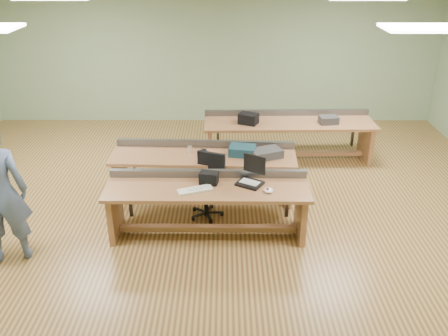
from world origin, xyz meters
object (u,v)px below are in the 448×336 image
Objects in this scene: parts_bin_teal at (242,151)px; mug at (204,152)px; workbench_front at (208,199)px; workbench_back at (289,131)px; laptop_base at (250,183)px; parts_bin_grey at (266,153)px; workbench_mid at (204,165)px; task_chair at (207,194)px; drinks_can at (190,150)px; camera_bag at (209,178)px.

parts_bin_teal reaches higher than mug.
workbench_front is 0.88× the size of workbench_back.
laptop_base is 0.82× the size of parts_bin_teal.
workbench_mid is at bearing 173.65° from parts_bin_grey.
task_chair is 0.82m from drinks_can.
mug reaches higher than laptop_base.
workbench_back reaches higher than mug.
workbench_front is 25.41× the size of mug.
workbench_front and workbench_mid have the same top height.
workbench_mid reaches higher than mug.
laptop_base is at bearing -109.78° from workbench_back.
workbench_back is at bearing 45.55° from mug.
mug is (0.00, -0.02, 0.24)m from workbench_mid.
parts_bin_teal reaches higher than laptop_base.
task_chair is (-0.61, 0.47, -0.42)m from laptop_base.
workbench_back is at bearing 76.40° from task_chair.
laptop_base is 0.57m from camera_bag.
camera_bag is 1.10m from parts_bin_teal.
workbench_front is 0.56m from task_chair.
parts_bin_grey is (0.90, 0.47, 0.46)m from task_chair.
task_chair reaches higher than parts_bin_grey.
workbench_back reaches higher than laptop_base.
parts_bin_grey is at bearing -110.23° from workbench_back.
workbench_mid is at bearing 101.31° from mug.
task_chair is 1.12m from parts_bin_grey.
task_chair is 0.71m from mug.
workbench_front is at bearing -120.00° from workbench_back.
camera_bag reaches higher than parts_bin_teal.
camera_bag is 0.65m from task_chair.
workbench_mid is 0.66m from parts_bin_teal.
parts_bin_grey is 0.97m from mug.
workbench_front is at bearing -131.59° from parts_bin_grey.
parts_bin_grey is at bearing 48.77° from workbench_front.
workbench_back is 9.59× the size of laptop_base.
workbench_back is at bearing 47.46° from workbench_mid.
drinks_can is at bearing 176.04° from parts_bin_teal.
camera_bag reaches higher than workbench_front.
camera_bag is at bearing -133.89° from parts_bin_grey.
workbench_back is 28.93× the size of mug.
parts_bin_grey is at bearing -7.13° from drinks_can.
parts_bin_teal is at bearing -3.96° from drinks_can.
laptop_base is 1.03m from parts_bin_teal.
workbench_mid is 0.34m from drinks_can.
task_chair is 2.03× the size of parts_bin_grey.
workbench_back is 7.86× the size of parts_bin_teal.
workbench_back is 6.75× the size of parts_bin_grey.
task_chair is (-0.04, 0.43, -0.48)m from camera_bag.
drinks_can is at bearing -140.94° from workbench_back.
camera_bag is at bearing -63.13° from task_chair.
workbench_mid is at bearing 118.18° from task_chair.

